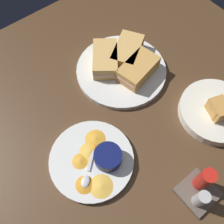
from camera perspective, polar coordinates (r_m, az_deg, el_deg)
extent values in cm
cube|color=#4C331E|center=(78.93, 4.89, 0.29)|extent=(110.00, 110.00, 3.00)
cylinder|color=silver|center=(84.26, 2.06, 9.25)|extent=(28.96, 28.96, 1.60)
cube|color=tan|center=(80.86, 5.84, 9.47)|extent=(14.28, 10.11, 4.80)
cube|color=#DB938E|center=(80.86, 5.84, 9.47)|extent=(14.41, 9.56, 0.80)
cube|color=tan|center=(85.16, 3.45, 13.29)|extent=(15.05, 13.32, 4.80)
cube|color=#DB938E|center=(85.16, 3.45, 13.29)|extent=(14.95, 12.94, 0.80)
cube|color=tan|center=(82.99, -1.51, 11.69)|extent=(14.00, 14.92, 4.80)
cube|color=#DB938E|center=(82.99, -1.51, 11.69)|extent=(13.68, 14.75, 0.80)
cylinder|color=navy|center=(84.00, -1.84, 12.27)|extent=(6.14, 6.14, 4.37)
cylinder|color=black|center=(82.65, -1.88, 13.08)|extent=(5.04, 5.04, 0.60)
cube|color=silver|center=(84.74, 4.52, 10.61)|extent=(4.26, 4.63, 0.40)
ellipsoid|color=silver|center=(84.94, 0.78, 11.17)|extent=(3.77, 3.85, 0.80)
cylinder|color=silver|center=(70.28, -4.56, -10.57)|extent=(22.74, 22.74, 1.60)
cylinder|color=#0C144C|center=(67.52, -0.91, -9.97)|extent=(7.34, 7.34, 3.73)
cylinder|color=olive|center=(66.13, -0.93, -9.57)|extent=(6.02, 6.02, 0.60)
cube|color=silver|center=(69.10, -4.76, -10.81)|extent=(4.75, 4.12, 0.40)
ellipsoid|color=silver|center=(67.64, -5.92, -15.11)|extent=(3.87, 3.73, 0.80)
cone|color=gold|center=(67.21, -2.41, -16.13)|extent=(7.04, 7.04, 0.60)
cone|color=orange|center=(67.59, -6.11, -15.74)|extent=(5.95, 5.95, 0.60)
cone|color=orange|center=(70.28, -3.87, -7.71)|extent=(5.26, 5.26, 0.60)
cone|color=gold|center=(71.12, -3.71, -5.95)|extent=(5.81, 5.81, 0.60)
cone|color=gold|center=(69.90, -4.98, -8.78)|extent=(8.04, 8.04, 0.60)
cone|color=gold|center=(69.34, -7.08, -10.75)|extent=(5.97, 5.97, 0.60)
cylinder|color=silver|center=(81.00, 21.91, 0.17)|extent=(21.11, 21.11, 3.00)
cube|color=#C68C42|center=(77.92, 23.01, 0.74)|extent=(7.28, 6.47, 3.78)
cube|color=#C68C42|center=(77.25, 22.62, 0.64)|extent=(6.14, 7.12, 4.36)
cube|color=brown|center=(71.66, 18.45, -16.55)|extent=(9.00, 9.00, 1.00)
cylinder|color=red|center=(67.87, 19.86, -13.93)|extent=(3.60, 3.60, 8.50)
cylinder|color=#B2B2B2|center=(67.85, 19.17, -17.77)|extent=(3.00, 3.00, 6.00)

